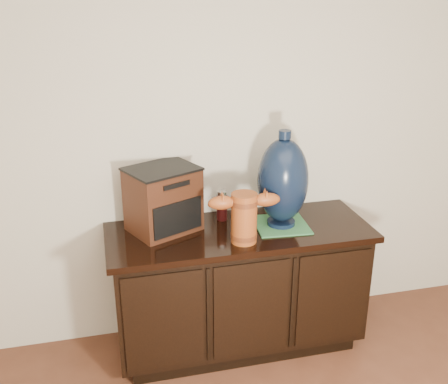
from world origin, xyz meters
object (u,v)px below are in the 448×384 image
object	(u,v)px
sideboard	(239,287)
tv_radio	(163,199)
lamp_base	(283,181)
terracotta_vessel	(244,215)
spray_can	(222,206)

from	to	relation	value
sideboard	tv_radio	size ratio (longest dim) A/B	3.30
sideboard	lamp_base	xyz separation A→B (m)	(0.24, -0.00, 0.63)
sideboard	terracotta_vessel	distance (m)	0.54
tv_radio	spray_can	xyz separation A→B (m)	(0.34, 0.05, -0.09)
terracotta_vessel	lamp_base	distance (m)	0.31
terracotta_vessel	spray_can	xyz separation A→B (m)	(-0.05, 0.30, -0.07)
spray_can	tv_radio	bearing A→B (deg)	-171.19
lamp_base	terracotta_vessel	bearing A→B (deg)	-151.21
spray_can	terracotta_vessel	bearing A→B (deg)	-81.12
sideboard	terracotta_vessel	size ratio (longest dim) A/B	3.85
sideboard	tv_radio	world-z (taller)	tv_radio
terracotta_vessel	tv_radio	distance (m)	0.46
sideboard	spray_can	distance (m)	0.48
tv_radio	spray_can	distance (m)	0.35
sideboard	lamp_base	size ratio (longest dim) A/B	2.71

